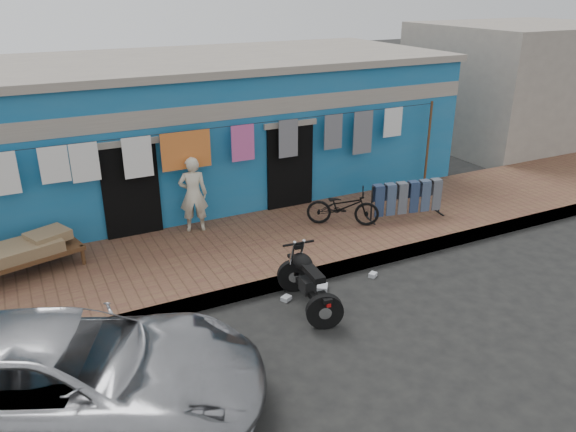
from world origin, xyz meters
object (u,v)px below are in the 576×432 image
object	(u,v)px
motorcycle	(309,281)
jeans_rack	(407,199)
charpoy	(29,256)
car	(62,375)
bicycle	(343,203)
seated_person	(193,194)

from	to	relation	value
motorcycle	jeans_rack	size ratio (longest dim) A/B	0.91
charpoy	car	bearing A→B (deg)	-88.06
bicycle	motorcycle	xyz separation A→B (m)	(-2.04, -2.23, -0.23)
jeans_rack	charpoy	bearing A→B (deg)	172.76
bicycle	charpoy	distance (m)	6.04
car	charpoy	distance (m)	3.87
jeans_rack	car	bearing A→B (deg)	-158.22
car	seated_person	size ratio (longest dim) A/B	3.13
motorcycle	jeans_rack	distance (m)	3.98
motorcycle	jeans_rack	bearing A→B (deg)	34.38
jeans_rack	seated_person	bearing A→B (deg)	162.07
charpoy	jeans_rack	world-z (taller)	jeans_rack
car	motorcycle	distance (m)	3.96
seated_person	jeans_rack	distance (m)	4.52
charpoy	jeans_rack	xyz separation A→B (m)	(7.43, -0.94, 0.11)
bicycle	jeans_rack	world-z (taller)	bicycle
motorcycle	charpoy	size ratio (longest dim) A/B	0.80
jeans_rack	bicycle	bearing A→B (deg)	168.95
bicycle	charpoy	size ratio (longest dim) A/B	0.75
car	motorcycle	bearing A→B (deg)	-52.39
seated_person	charpoy	xyz separation A→B (m)	(-3.15, -0.44, -0.47)
seated_person	jeans_rack	xyz separation A→B (m)	(4.29, -1.39, -0.37)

